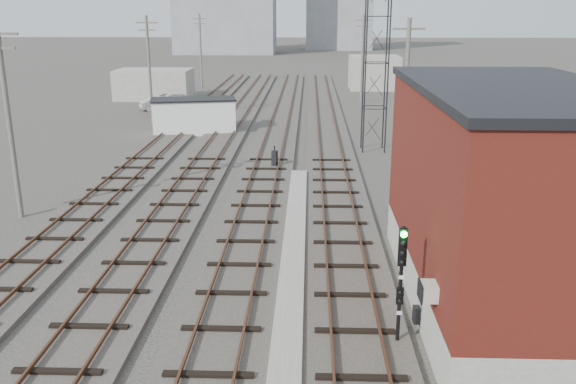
{
  "coord_description": "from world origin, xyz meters",
  "views": [
    {
      "loc": [
        1.09,
        -6.8,
        9.38
      ],
      "look_at": [
        0.23,
        17.21,
        2.2
      ],
      "focal_mm": 38.0,
      "sensor_mm": 36.0,
      "label": 1
    }
  ],
  "objects_px": {
    "switch_stand": "(275,159)",
    "site_trailer": "(194,116)",
    "car_red": "(174,108)",
    "car_silver": "(159,104)",
    "signal_mast": "(401,280)",
    "car_grey": "(181,101)"
  },
  "relations": [
    {
      "from": "signal_mast",
      "to": "car_grey",
      "type": "height_order",
      "value": "signal_mast"
    },
    {
      "from": "signal_mast",
      "to": "car_silver",
      "type": "height_order",
      "value": "signal_mast"
    },
    {
      "from": "signal_mast",
      "to": "car_silver",
      "type": "distance_m",
      "value": 46.6
    },
    {
      "from": "switch_stand",
      "to": "car_red",
      "type": "distance_m",
      "value": 21.44
    },
    {
      "from": "car_red",
      "to": "car_silver",
      "type": "xyz_separation_m",
      "value": [
        -2.33,
        3.81,
        -0.16
      ]
    },
    {
      "from": "car_grey",
      "to": "car_red",
      "type": "bearing_deg",
      "value": -166.05
    },
    {
      "from": "site_trailer",
      "to": "car_red",
      "type": "xyz_separation_m",
      "value": [
        -3.27,
        7.77,
        -0.62
      ]
    },
    {
      "from": "car_red",
      "to": "car_grey",
      "type": "bearing_deg",
      "value": 32.38
    },
    {
      "from": "site_trailer",
      "to": "switch_stand",
      "type": "bearing_deg",
      "value": -69.67
    },
    {
      "from": "signal_mast",
      "to": "car_grey",
      "type": "distance_m",
      "value": 48.17
    },
    {
      "from": "car_silver",
      "to": "car_red",
      "type": "bearing_deg",
      "value": -174.29
    },
    {
      "from": "car_red",
      "to": "car_grey",
      "type": "height_order",
      "value": "car_red"
    },
    {
      "from": "car_grey",
      "to": "signal_mast",
      "type": "bearing_deg",
      "value": -152.92
    },
    {
      "from": "signal_mast",
      "to": "car_red",
      "type": "bearing_deg",
      "value": 110.84
    },
    {
      "from": "car_red",
      "to": "car_silver",
      "type": "relative_size",
      "value": 1.21
    },
    {
      "from": "signal_mast",
      "to": "site_trailer",
      "type": "xyz_separation_m",
      "value": [
        -11.74,
        31.65,
        -0.72
      ]
    },
    {
      "from": "switch_stand",
      "to": "car_silver",
      "type": "bearing_deg",
      "value": 140.57
    },
    {
      "from": "site_trailer",
      "to": "car_red",
      "type": "relative_size",
      "value": 1.54
    },
    {
      "from": "signal_mast",
      "to": "site_trailer",
      "type": "bearing_deg",
      "value": 110.35
    },
    {
      "from": "car_grey",
      "to": "switch_stand",
      "type": "bearing_deg",
      "value": -148.27
    },
    {
      "from": "car_red",
      "to": "car_silver",
      "type": "height_order",
      "value": "car_red"
    },
    {
      "from": "switch_stand",
      "to": "site_trailer",
      "type": "distance_m",
      "value": 13.11
    }
  ]
}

